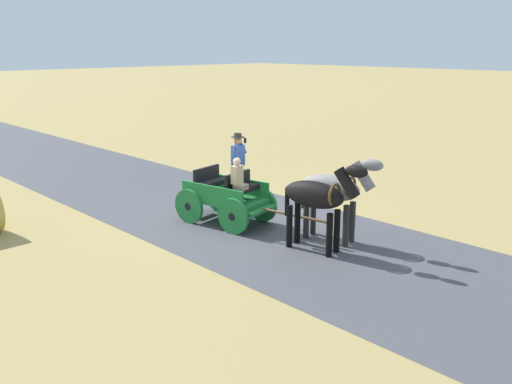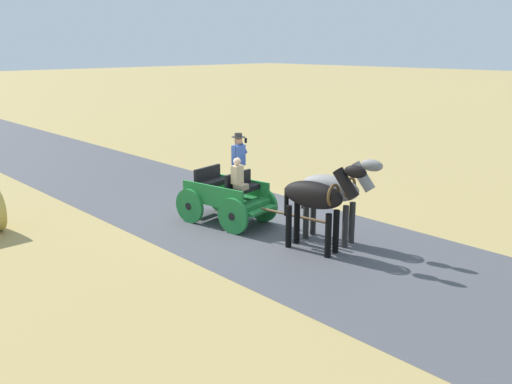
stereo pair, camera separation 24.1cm
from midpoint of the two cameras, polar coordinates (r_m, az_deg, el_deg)
The scene contains 5 objects.
ground_plane at distance 15.33m, azimuth -1.74°, elevation -2.88°, with size 200.00×200.00×0.00m, color tan.
road_surface at distance 15.33m, azimuth -1.74°, elevation -2.87°, with size 5.58×160.00×0.01m, color #4C4C51.
horse_drawn_carriage at distance 14.83m, azimuth -2.45°, elevation -0.23°, with size 1.80×4.51×2.50m.
horse_near_side at distance 13.38m, azimuth 8.71°, elevation 0.17°, with size 0.85×2.15×2.21m.
horse_off_side at distance 12.71m, azimuth 6.98°, elevation -0.58°, with size 0.81×2.15×2.21m.
Camera 2 is at (9.56, 11.01, 4.75)m, focal length 38.03 mm.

